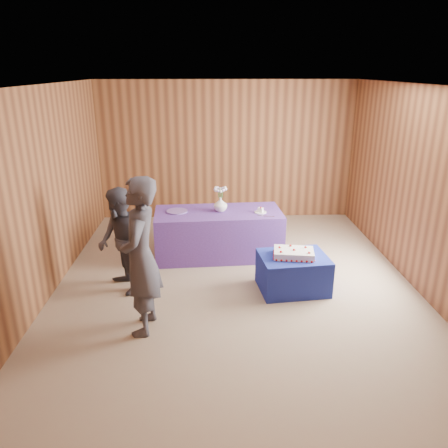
{
  "coord_description": "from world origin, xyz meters",
  "views": [
    {
      "loc": [
        -0.36,
        -5.57,
        2.89
      ],
      "look_at": [
        -0.15,
        0.1,
        0.86
      ],
      "focal_mm": 35.0,
      "sensor_mm": 36.0,
      "label": 1
    }
  ],
  "objects_px": {
    "cake_table": "(293,273)",
    "guest_left": "(141,257)",
    "sheet_cake": "(294,253)",
    "guest_right": "(121,242)",
    "vase": "(220,204)",
    "serving_table": "(218,234)"
  },
  "relations": [
    {
      "from": "cake_table",
      "to": "guest_left",
      "type": "distance_m",
      "value": 2.21
    },
    {
      "from": "serving_table",
      "to": "cake_table",
      "type": "bearing_deg",
      "value": -54.03
    },
    {
      "from": "vase",
      "to": "guest_left",
      "type": "height_order",
      "value": "guest_left"
    },
    {
      "from": "sheet_cake",
      "to": "guest_right",
      "type": "distance_m",
      "value": 2.31
    },
    {
      "from": "cake_table",
      "to": "guest_right",
      "type": "bearing_deg",
      "value": 172.17
    },
    {
      "from": "serving_table",
      "to": "sheet_cake",
      "type": "height_order",
      "value": "serving_table"
    },
    {
      "from": "serving_table",
      "to": "sheet_cake",
      "type": "distance_m",
      "value": 1.58
    },
    {
      "from": "guest_left",
      "to": "serving_table",
      "type": "bearing_deg",
      "value": 160.11
    },
    {
      "from": "serving_table",
      "to": "vase",
      "type": "bearing_deg",
      "value": 28.37
    },
    {
      "from": "cake_table",
      "to": "serving_table",
      "type": "relative_size",
      "value": 0.45
    },
    {
      "from": "cake_table",
      "to": "serving_table",
      "type": "distance_m",
      "value": 1.57
    },
    {
      "from": "cake_table",
      "to": "sheet_cake",
      "type": "relative_size",
      "value": 1.5
    },
    {
      "from": "sheet_cake",
      "to": "guest_right",
      "type": "relative_size",
      "value": 0.41
    },
    {
      "from": "vase",
      "to": "guest_left",
      "type": "distance_m",
      "value": 2.33
    },
    {
      "from": "guest_right",
      "to": "vase",
      "type": "bearing_deg",
      "value": 103.19
    },
    {
      "from": "cake_table",
      "to": "guest_right",
      "type": "relative_size",
      "value": 0.62
    },
    {
      "from": "serving_table",
      "to": "vase",
      "type": "height_order",
      "value": "vase"
    },
    {
      "from": "sheet_cake",
      "to": "vase",
      "type": "distance_m",
      "value": 1.6
    },
    {
      "from": "guest_right",
      "to": "guest_left",
      "type": "bearing_deg",
      "value": -4.57
    },
    {
      "from": "serving_table",
      "to": "guest_right",
      "type": "distance_m",
      "value": 1.79
    },
    {
      "from": "serving_table",
      "to": "guest_left",
      "type": "relative_size",
      "value": 1.09
    },
    {
      "from": "vase",
      "to": "guest_left",
      "type": "bearing_deg",
      "value": -114.01
    }
  ]
}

